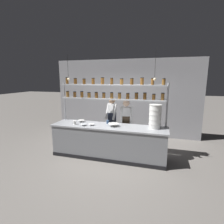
{
  "coord_description": "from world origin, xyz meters",
  "views": [
    {
      "loc": [
        1.4,
        -4.5,
        2.23
      ],
      "look_at": [
        0.05,
        0.2,
        1.28
      ],
      "focal_mm": 28.0,
      "sensor_mm": 36.0,
      "label": 1
    }
  ],
  "objects": [
    {
      "name": "serving_cup_by_board",
      "position": [
        -0.09,
        0.22,
        0.97
      ],
      "size": [
        0.07,
        0.07,
        0.1
      ],
      "color": "#334C70",
      "rests_on": "prep_counter"
    },
    {
      "name": "prep_bowl_center_front",
      "position": [
        0.15,
        -0.02,
        0.96
      ],
      "size": [
        0.3,
        0.3,
        0.08
      ],
      "color": "silver",
      "rests_on": "prep_counter"
    },
    {
      "name": "prep_bowl_near_right",
      "position": [
        -0.47,
        -0.1,
        0.94
      ],
      "size": [
        0.16,
        0.16,
        0.04
      ],
      "color": "white",
      "rests_on": "prep_counter"
    },
    {
      "name": "prep_counter",
      "position": [
        0.0,
        -0.0,
        0.46
      ],
      "size": [
        3.24,
        0.76,
        0.92
      ],
      "color": "gray",
      "rests_on": "ground_plane"
    },
    {
      "name": "chef_left",
      "position": [
        -0.14,
        0.82,
        0.94
      ],
      "size": [
        0.42,
        0.35,
        1.64
      ],
      "rotation": [
        0.0,
        0.0,
        -0.31
      ],
      "color": "black",
      "rests_on": "ground_plane"
    },
    {
      "name": "container_stack",
      "position": [
        1.25,
        0.11,
        1.24
      ],
      "size": [
        0.33,
        0.33,
        0.64
      ],
      "color": "white",
      "rests_on": "prep_counter"
    },
    {
      "name": "spice_shelf_unit",
      "position": [
        -0.01,
        0.33,
        1.8
      ],
      "size": [
        3.13,
        0.28,
        2.25
      ],
      "color": "#999BA0",
      "rests_on": "ground_plane"
    },
    {
      "name": "prep_bowl_near_left",
      "position": [
        -0.67,
        -0.18,
        0.94
      ],
      "size": [
        0.16,
        0.16,
        0.04
      ],
      "color": "silver",
      "rests_on": "prep_counter"
    },
    {
      "name": "chef_center",
      "position": [
        0.38,
        0.6,
        0.91
      ],
      "size": [
        0.4,
        0.33,
        1.59
      ],
      "rotation": [
        0.0,
        0.0,
        0.23
      ],
      "color": "black",
      "rests_on": "ground_plane"
    },
    {
      "name": "prep_bowl_center_back",
      "position": [
        -0.93,
        0.19,
        0.95
      ],
      "size": [
        0.2,
        0.2,
        0.06
      ],
      "color": "silver",
      "rests_on": "prep_counter"
    },
    {
      "name": "back_wall",
      "position": [
        0.0,
        2.19,
        1.47
      ],
      "size": [
        5.64,
        0.12,
        2.93
      ],
      "primitive_type": "cube",
      "color": "#939399",
      "rests_on": "ground_plane"
    },
    {
      "name": "ground_plane",
      "position": [
        0.0,
        0.0,
        0.0
      ],
      "size": [
        40.0,
        40.0,
        0.0
      ],
      "primitive_type": "plane",
      "color": "slate"
    },
    {
      "name": "serving_cup_front",
      "position": [
        -0.97,
        -0.13,
        0.97
      ],
      "size": [
        0.09,
        0.09,
        0.11
      ],
      "color": "silver",
      "rests_on": "prep_counter"
    },
    {
      "name": "pendant_light_row",
      "position": [
        0.01,
        0.0,
        2.24
      ],
      "size": [
        2.45,
        0.07,
        0.72
      ],
      "color": "black"
    }
  ]
}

